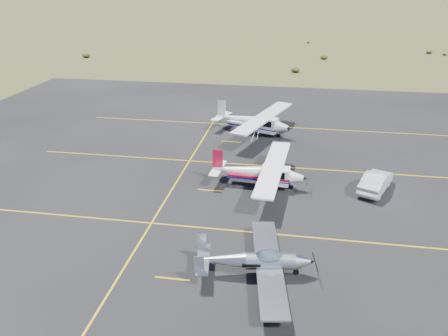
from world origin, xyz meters
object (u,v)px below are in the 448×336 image
(aircraft_cessna, at_px, (259,172))
(sedan, at_px, (376,182))
(aircraft_low_wing, at_px, (257,261))
(aircraft_plain, at_px, (253,121))

(aircraft_cessna, xyz_separation_m, sedan, (9.05, 0.71, -0.47))
(aircraft_low_wing, distance_m, aircraft_cessna, 11.31)
(aircraft_low_wing, relative_size, aircraft_plain, 0.74)
(aircraft_low_wing, bearing_deg, aircraft_plain, 87.80)
(aircraft_plain, height_order, sedan, aircraft_plain)
(aircraft_cessna, relative_size, aircraft_plain, 0.91)
(aircraft_low_wing, xyz_separation_m, sedan, (8.13, 11.98, -0.16))
(aircraft_cessna, bearing_deg, aircraft_plain, 102.34)
(aircraft_plain, relative_size, sedan, 2.64)
(aircraft_cessna, height_order, aircraft_plain, aircraft_plain)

